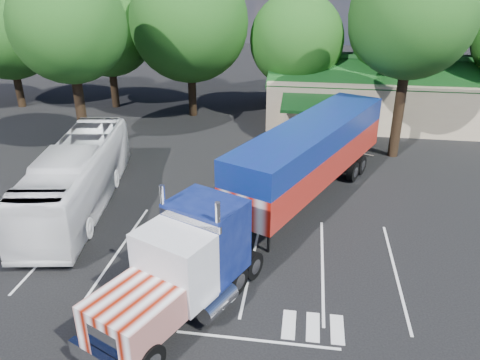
# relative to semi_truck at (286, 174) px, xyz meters

# --- Properties ---
(ground) EXTENTS (120.00, 120.00, 0.00)m
(ground) POSITION_rel_semi_truck_xyz_m (-4.42, 2.08, -2.73)
(ground) COLOR black
(ground) RESTS_ON ground
(event_hall) EXTENTS (24.20, 14.12, 5.55)m
(event_hall) POSITION_rel_semi_truck_xyz_m (9.32, 19.89, -0.52)
(event_hall) COLOR tan
(event_hall) RESTS_ON ground
(tree_row_a) EXTENTS (9.00, 9.00, 11.68)m
(tree_row_a) POSITION_rel_semi_truck_xyz_m (-26.42, 18.58, 4.43)
(tree_row_a) COLOR black
(tree_row_a) RESTS_ON ground
(tree_row_b) EXTENTS (8.40, 8.40, 11.35)m
(tree_row_b) POSITION_rel_semi_truck_xyz_m (-17.42, 19.88, 4.40)
(tree_row_b) COLOR black
(tree_row_b) RESTS_ON ground
(tree_row_c) EXTENTS (10.00, 10.00, 13.05)m
(tree_row_c) POSITION_rel_semi_truck_xyz_m (-9.42, 18.28, 5.31)
(tree_row_c) COLOR black
(tree_row_c) RESTS_ON ground
(tree_row_d) EXTENTS (8.00, 8.00, 10.60)m
(tree_row_d) POSITION_rel_semi_truck_xyz_m (-0.42, 19.58, 3.85)
(tree_row_d) COLOR black
(tree_row_d) RESTS_ON ground
(tree_row_e) EXTENTS (9.60, 9.60, 12.90)m
(tree_row_e) POSITION_rel_semi_truck_xyz_m (8.58, 20.08, 5.35)
(tree_row_e) COLOR black
(tree_row_e) RESTS_ON ground
(tree_near_left) EXTENTS (7.60, 7.60, 12.65)m
(tree_near_left) POSITION_rel_semi_truck_xyz_m (-14.92, 8.08, 6.08)
(tree_near_left) COLOR black
(tree_near_left) RESTS_ON ground
(tree_near_right) EXTENTS (8.00, 8.00, 13.50)m
(tree_near_right) POSITION_rel_semi_truck_xyz_m (7.08, 10.58, 6.73)
(tree_near_right) COLOR black
(tree_near_right) RESTS_ON ground
(semi_truck) EXTENTS (12.12, 22.12, 4.83)m
(semi_truck) POSITION_rel_semi_truck_xyz_m (0.00, 0.00, 0.00)
(semi_truck) COLOR black
(semi_truck) RESTS_ON ground
(woman) EXTENTS (0.40, 0.58, 1.54)m
(woman) POSITION_rel_semi_truck_xyz_m (-2.82, -0.22, -1.96)
(woman) COLOR black
(woman) RESTS_ON ground
(bicycle) EXTENTS (0.83, 1.97, 1.01)m
(bicycle) POSITION_rel_semi_truck_xyz_m (-2.62, 3.08, -2.23)
(bicycle) COLOR black
(bicycle) RESTS_ON ground
(tour_bus) EXTENTS (5.10, 13.24, 3.60)m
(tour_bus) POSITION_rel_semi_truck_xyz_m (-11.42, -0.03, -0.93)
(tour_bus) COLOR white
(tour_bus) RESTS_ON ground
(silver_sedan) EXTENTS (4.05, 1.91, 1.28)m
(silver_sedan) POSITION_rel_semi_truck_xyz_m (1.67, 12.58, -2.09)
(silver_sedan) COLOR #A7A9AF
(silver_sedan) RESTS_ON ground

